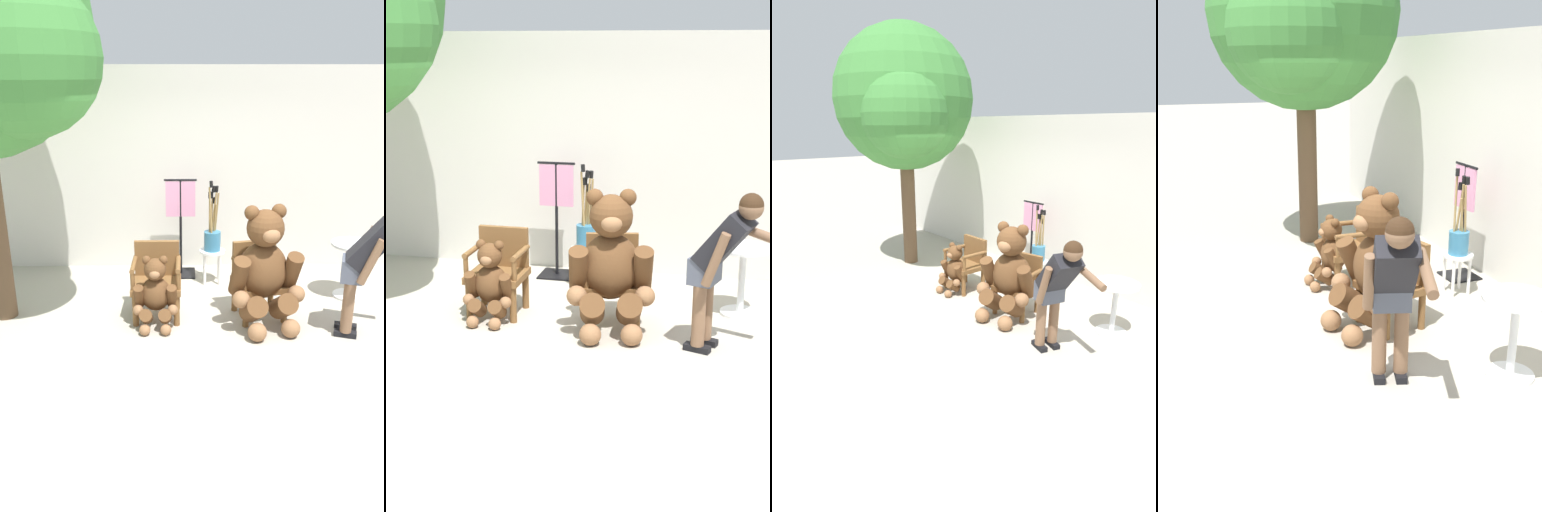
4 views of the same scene
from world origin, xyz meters
TOP-DOWN VIEW (x-y plane):
  - ground_plane at (0.00, 0.00)m, footprint 60.00×60.00m
  - back_wall at (0.00, 2.40)m, footprint 10.00×0.16m
  - wooden_chair_left at (-0.59, 0.71)m, footprint 0.56×0.52m
  - wooden_chair_right at (0.58, 0.71)m, footprint 0.66×0.63m
  - teddy_bear_large at (0.61, 0.45)m, footprint 0.86×0.85m
  - teddy_bear_small at (-0.59, 0.42)m, footprint 0.50×0.46m
  - person_visitor at (1.63, 0.19)m, footprint 0.89×0.49m
  - white_stool at (0.10, 1.68)m, footprint 0.34×0.34m
  - brush_bucket at (0.10, 1.68)m, footprint 0.22×0.22m
  - round_side_table at (1.83, 1.18)m, footprint 0.56×0.56m
  - clothing_display_stand at (-0.32, 1.98)m, footprint 0.44×0.40m

SIDE VIEW (x-z plane):
  - ground_plane at x=0.00m, z-range 0.00..0.00m
  - white_stool at x=0.10m, z-range 0.13..0.59m
  - teddy_bear_small at x=-0.59m, z-range -0.01..0.82m
  - round_side_table at x=1.83m, z-range 0.09..0.81m
  - wooden_chair_left at x=-0.59m, z-range 0.03..0.89m
  - wooden_chair_right at x=0.58m, z-range 0.03..0.89m
  - brush_bucket at x=0.10m, z-range 0.20..1.14m
  - teddy_bear_large at x=0.61m, z-range -0.01..1.36m
  - clothing_display_stand at x=-0.32m, z-range 0.04..1.40m
  - person_visitor at x=1.63m, z-range 0.15..1.63m
  - back_wall at x=0.00m, z-range 0.00..2.80m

